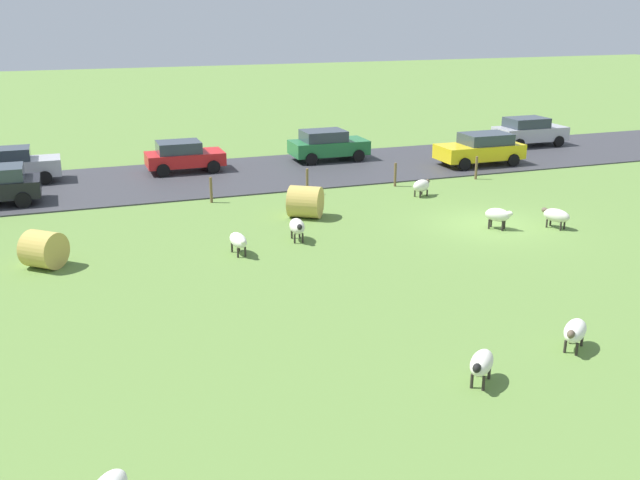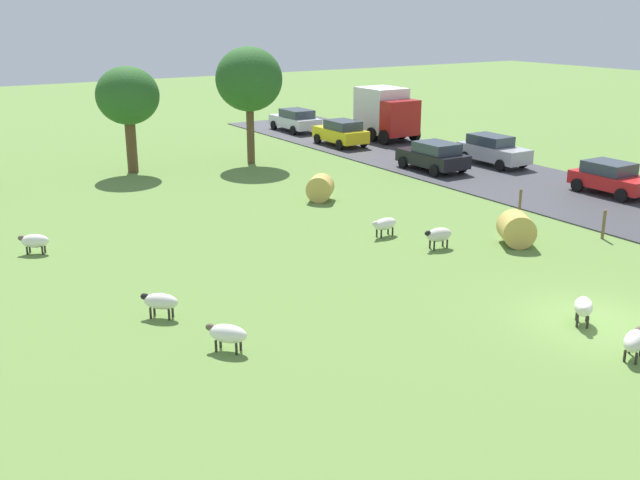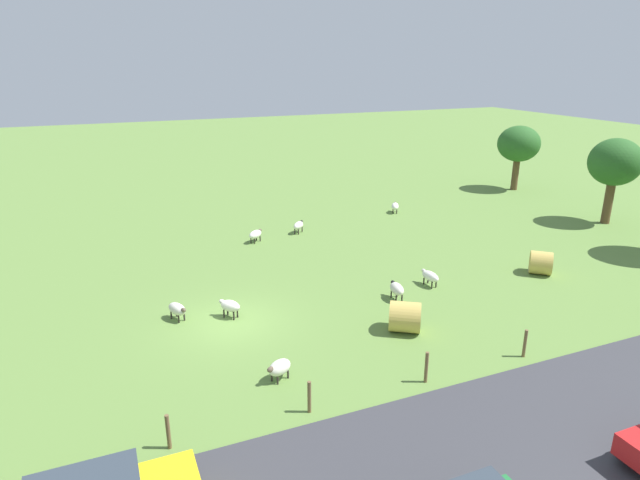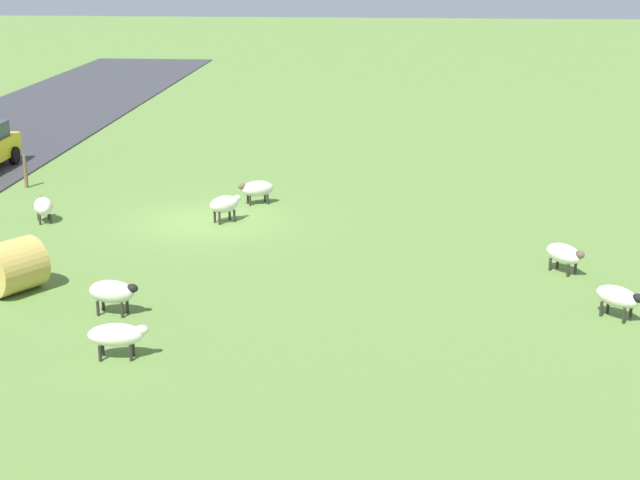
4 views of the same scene
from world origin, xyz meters
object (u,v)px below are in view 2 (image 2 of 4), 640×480
sheep_4 (385,224)px  hay_bale_1 (516,229)px  sheep_2 (635,341)px  car_6 (612,178)px  car_0 (341,132)px  car_3 (434,156)px  sheep_5 (35,241)px  sheep_0 (160,301)px  sheep_3 (227,334)px  sheep_7 (583,307)px  tree_2 (249,80)px  car_4 (295,120)px  sheep_6 (439,235)px  tree_1 (128,97)px  hay_bale_0 (320,188)px  truck_0 (386,113)px  car_5 (493,150)px

sheep_4 → hay_bale_1: 5.01m
sheep_2 → car_6: (14.32, 11.56, 0.36)m
car_0 → sheep_4: bearing=-118.9°
car_3 → car_6: bearing=-66.9°
sheep_5 → car_0: (21.73, 12.32, 0.43)m
sheep_0 → sheep_3: size_ratio=0.94×
sheep_7 → tree_2: 25.99m
sheep_4 → car_3: 12.64m
sheep_0 → car_4: bearing=52.9°
sheep_4 → sheep_6: size_ratio=1.04×
hay_bale_1 → tree_1: size_ratio=0.22×
hay_bale_0 → hay_bale_1: (2.63, -9.69, 0.03)m
sheep_7 → tree_1: tree_1 is taller
sheep_2 → sheep_3: size_ratio=1.04×
sheep_4 → truck_0: (13.43, 17.71, 1.37)m
hay_bale_1 → car_3: bearing=62.9°
car_0 → tree_1: bearing=-178.0°
sheep_5 → sheep_7: 18.96m
sheep_0 → car_4: (20.42, 27.01, 0.38)m
sheep_2 → tree_1: (-3.34, 28.88, 3.58)m
sheep_0 → truck_0: bearing=41.0°
sheep_2 → car_4: car_4 is taller
sheep_7 → truck_0: truck_0 is taller
sheep_4 → sheep_5: bearing=157.2°
hay_bale_0 → car_4: (9.19, 17.90, 0.29)m
tree_1 → car_0: size_ratio=1.42×
truck_0 → hay_bale_1: bearing=-115.0°
sheep_0 → tree_2: size_ratio=0.16×
sheep_0 → truck_0: size_ratio=0.25×
sheep_5 → sheep_7: (11.68, -14.93, 0.06)m
truck_0 → car_6: size_ratio=1.10×
sheep_2 → sheep_7: 2.21m
sheep_0 → tree_2: (12.54, 18.65, 4.24)m
sheep_6 → tree_1: size_ratio=0.21×
sheep_2 → sheep_3: 10.45m
truck_0 → car_4: 7.22m
sheep_0 → tree_1: 21.08m
sheep_5 → hay_bale_0: size_ratio=0.94×
car_5 → sheep_7: bearing=-128.4°
car_4 → car_6: bearing=-82.6°
sheep_3 → hay_bale_0: size_ratio=0.95×
sheep_5 → car_4: car_4 is taller
sheep_5 → car_5: size_ratio=0.26×
sheep_3 → tree_2: (11.85, 21.68, 4.25)m
sheep_6 → car_0: size_ratio=0.29×
sheep_2 → hay_bale_1: (4.59, 8.39, 0.13)m
sheep_2 → car_3: size_ratio=0.29×
car_4 → car_5: 16.72m
car_4 → car_5: bearing=-78.4°
sheep_7 → car_3: 20.66m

